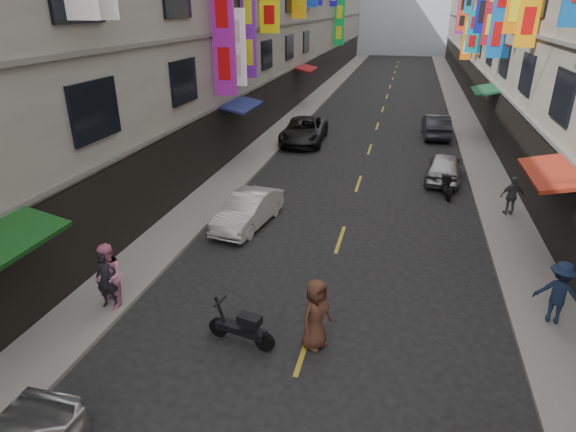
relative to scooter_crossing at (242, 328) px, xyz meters
The scene contains 15 objects.
sidewalk_left 30.58m from the scooter_crossing, 98.43° to the left, with size 2.00×90.00×0.12m, color slate.
sidewalk_right 31.17m from the scooter_crossing, 76.04° to the left, with size 2.00×90.00×0.12m, color slate.
street_awnings 14.48m from the scooter_crossing, 88.96° to the left, with size 13.99×35.20×0.41m.
lane_markings 27.30m from the scooter_crossing, 86.81° to the left, with size 0.12×80.20×0.01m.
scooter_crossing is the anchor object (origin of this frame).
scooter_far_right 12.85m from the scooter_crossing, 65.55° to the left, with size 0.58×1.80×1.14m.
car_left_mid 6.92m from the scooter_crossing, 106.88° to the left, with size 1.32×3.78×1.25m, color silver.
car_left_far 19.00m from the scooter_crossing, 97.51° to the left, with size 2.40×5.21×1.45m, color black.
car_right_mid 14.69m from the scooter_crossing, 68.61° to the left, with size 1.57×3.90×1.33m, color #A3A3A7.
car_right_far 22.78m from the scooter_crossing, 76.65° to the left, with size 1.49×4.26×1.40m, color #292A31.
pedestrian_lnear 3.98m from the scooter_crossing, behind, with size 0.61×0.55×1.66m, color black.
pedestrian_lfar 3.96m from the scooter_crossing, behind, with size 0.89×0.61×1.82m, color pink.
pedestrian_rnear 7.99m from the scooter_crossing, 19.19° to the left, with size 1.11×0.57×1.71m, color #15213B.
pedestrian_rfar 12.41m from the scooter_crossing, 52.08° to the left, with size 0.90×0.51×1.54m, color #505153.
pedestrian_crossing 1.83m from the scooter_crossing, 11.09° to the left, with size 0.88×0.60×1.81m, color #512D20.
Camera 1 is at (1.84, 2.74, 7.60)m, focal length 30.00 mm.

